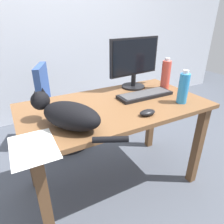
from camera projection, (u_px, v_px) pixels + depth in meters
ground_plane at (114, 181)px, 1.75m from camera, size 8.00×8.00×0.00m
back_wall at (52, 16)px, 2.42m from camera, size 6.00×0.04×2.60m
desk at (115, 118)px, 1.48m from camera, size 1.32×0.72×0.74m
office_chair at (60, 113)px, 2.12m from camera, size 0.51×0.49×0.88m
monitor at (134, 61)px, 1.67m from camera, size 0.48×0.20×0.41m
keyboard at (145, 95)px, 1.56m from camera, size 0.44×0.15×0.03m
cat at (68, 114)px, 1.10m from camera, size 0.39×0.52×0.20m
computer_mouse at (147, 113)px, 1.27m from camera, size 0.11×0.06×0.04m
paper_sheet at (33, 147)px, 0.96m from camera, size 0.21×0.30×0.00m
water_bottle at (183, 88)px, 1.41m from camera, size 0.07×0.07×0.24m
spray_bottle at (166, 75)px, 1.68m from camera, size 0.07×0.07×0.26m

